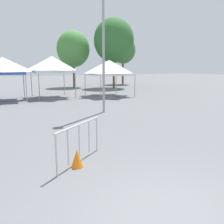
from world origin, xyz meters
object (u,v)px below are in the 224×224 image
at_px(canopy_tent_right_of_center, 3,66).
at_px(canopy_tent_far_right, 52,64).
at_px(canopy_tent_behind_left, 109,68).
at_px(light_pole_opposite_side, 103,20).
at_px(tree_behind_tents_right, 114,41).
at_px(traffic_cone_lot_center, 77,158).
at_px(crowd_barrier_by_lift, 79,135).
at_px(tree_behind_tents_left, 73,49).
at_px(tree_behind_tents_center, 123,50).

bearing_deg(canopy_tent_right_of_center, canopy_tent_far_right, 3.69).
distance_m(canopy_tent_right_of_center, canopy_tent_behind_left, 8.56).
height_order(light_pole_opposite_side, tree_behind_tents_right, light_pole_opposite_side).
height_order(canopy_tent_far_right, traffic_cone_lot_center, canopy_tent_far_right).
bearing_deg(traffic_cone_lot_center, crowd_barrier_by_lift, 59.60).
distance_m(canopy_tent_behind_left, light_pole_opposite_side, 8.28).
bearing_deg(crowd_barrier_by_lift, light_pole_opposite_side, 59.11).
bearing_deg(crowd_barrier_by_lift, tree_behind_tents_right, 59.70).
bearing_deg(tree_behind_tents_left, light_pole_opposite_side, -103.44).
height_order(canopy_tent_behind_left, tree_behind_tents_left, tree_behind_tents_left).
bearing_deg(canopy_tent_right_of_center, crowd_barrier_by_lift, -86.50).
xyz_separation_m(tree_behind_tents_center, crowd_barrier_by_lift, (-16.30, -25.68, -4.28)).
relative_size(tree_behind_tents_center, traffic_cone_lot_center, 15.06).
bearing_deg(canopy_tent_far_right, light_pole_opposite_side, -83.67).
height_order(canopy_tent_right_of_center, crowd_barrier_by_lift, canopy_tent_right_of_center).
height_order(tree_behind_tents_right, traffic_cone_lot_center, tree_behind_tents_right).
bearing_deg(crowd_barrier_by_lift, tree_behind_tents_center, 57.60).
relative_size(canopy_tent_far_right, light_pole_opposite_side, 0.39).
bearing_deg(tree_behind_tents_right, light_pole_opposite_side, -120.05).
bearing_deg(canopy_tent_behind_left, tree_behind_tents_right, 59.26).
bearing_deg(tree_behind_tents_right, canopy_tent_far_right, -145.46).
bearing_deg(canopy_tent_behind_left, tree_behind_tents_center, 55.25).
xyz_separation_m(light_pole_opposite_side, tree_behind_tents_right, (8.33, 14.39, 0.69)).
distance_m(canopy_tent_behind_left, tree_behind_tents_left, 10.76).
bearing_deg(crowd_barrier_by_lift, canopy_tent_behind_left, 59.95).
relative_size(tree_behind_tents_left, tree_behind_tents_right, 0.84).
relative_size(canopy_tent_far_right, crowd_barrier_by_lift, 2.04).
distance_m(canopy_tent_far_right, tree_behind_tents_right, 11.57).
xyz_separation_m(canopy_tent_right_of_center, traffic_cone_lot_center, (0.69, -14.43, -2.40)).
xyz_separation_m(canopy_tent_behind_left, tree_behind_tents_left, (0.30, 10.52, 2.28)).
xyz_separation_m(canopy_tent_far_right, canopy_tent_behind_left, (4.74, -1.18, -0.28)).
xyz_separation_m(canopy_tent_behind_left, traffic_cone_lot_center, (-7.81, -13.50, -2.25)).
relative_size(tree_behind_tents_center, tree_behind_tents_right, 0.84).
height_order(tree_behind_tents_left, traffic_cone_lot_center, tree_behind_tents_left).
bearing_deg(traffic_cone_lot_center, canopy_tent_right_of_center, 92.74).
xyz_separation_m(canopy_tent_right_of_center, tree_behind_tents_left, (8.81, 9.58, 2.12)).
height_order(canopy_tent_right_of_center, tree_behind_tents_right, tree_behind_tents_right).
relative_size(light_pole_opposite_side, traffic_cone_lot_center, 18.98).
relative_size(canopy_tent_far_right, tree_behind_tents_left, 0.49).
xyz_separation_m(tree_behind_tents_center, tree_behind_tents_right, (-4.18, -4.96, 0.68)).
height_order(canopy_tent_right_of_center, light_pole_opposite_side, light_pole_opposite_side).
xyz_separation_m(tree_behind_tents_left, tree_behind_tents_right, (4.17, -2.99, 0.95)).
relative_size(tree_behind_tents_left, traffic_cone_lot_center, 14.93).
distance_m(light_pole_opposite_side, traffic_cone_lot_center, 9.09).
height_order(canopy_tent_right_of_center, tree_behind_tents_center, tree_behind_tents_center).
xyz_separation_m(crowd_barrier_by_lift, traffic_cone_lot_center, (-0.17, -0.29, -0.52)).
relative_size(canopy_tent_behind_left, crowd_barrier_by_lift, 2.08).
height_order(canopy_tent_right_of_center, tree_behind_tents_left, tree_behind_tents_left).
height_order(tree_behind_tents_center, traffic_cone_lot_center, tree_behind_tents_center).
xyz_separation_m(canopy_tent_far_right, tree_behind_tents_left, (5.05, 9.34, 2.00)).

